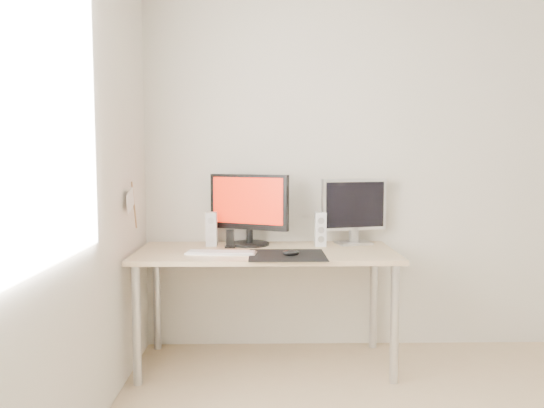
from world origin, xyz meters
name	(u,v)px	position (x,y,z in m)	size (l,w,h in m)	color
wall_back	(401,166)	(0.00, 1.75, 1.25)	(3.50, 3.50, 0.00)	silver
wall_left	(34,173)	(-1.75, 0.00, 1.25)	(3.50, 3.50, 0.00)	silver
window_pane	(35,101)	(-1.74, 0.00, 1.50)	(1.30, 1.30, 0.00)	white
mousepad	(287,255)	(-0.80, 1.21, 0.73)	(0.45, 0.40, 0.00)	black
mouse	(291,253)	(-0.78, 1.18, 0.75)	(0.10, 0.06, 0.04)	black
desk	(266,263)	(-0.93, 1.38, 0.65)	(1.60, 0.70, 0.73)	#D1B587
main_monitor	(249,207)	(-1.04, 1.58, 0.98)	(0.52, 0.35, 0.47)	black
second_monitor	(354,208)	(-0.34, 1.61, 0.97)	(0.45, 0.21, 0.43)	silver
speaker_left	(212,229)	(-1.28, 1.56, 0.84)	(0.07, 0.09, 0.22)	white
speaker_right	(320,229)	(-0.57, 1.54, 0.84)	(0.07, 0.09, 0.22)	white
keyboard	(221,253)	(-1.20, 1.26, 0.74)	(0.43, 0.17, 0.02)	silver
phone_dock	(230,242)	(-1.16, 1.48, 0.77)	(0.07, 0.06, 0.12)	black
pennant	(132,201)	(-1.72, 1.24, 1.05)	(0.01, 0.23, 0.29)	#A57F54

